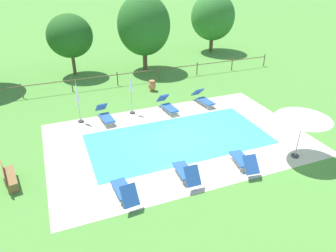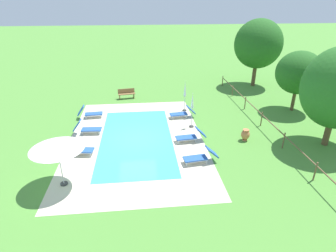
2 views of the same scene
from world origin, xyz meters
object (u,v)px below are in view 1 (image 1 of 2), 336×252
(patio_umbrella_closed_row_mid_west, at_px, (77,97))
(tree_west_mid, at_px, (213,17))
(sun_lounger_south_near_corner, at_px, (203,99))
(sun_lounger_north_mid, at_px, (124,191))
(sun_lounger_south_mid, at_px, (105,115))
(patio_umbrella_closed_row_west, at_px, (131,88))
(tree_centre, at_px, (70,36))
(wooden_bench_lawn_side, at_px, (8,176))
(sun_lounger_north_far, at_px, (168,105))
(patio_umbrella_open_foreground, at_px, (304,115))
(terracotta_urn_near_fence, at_px, (152,85))
(tree_far_west, at_px, (144,25))
(sun_lounger_north_near_steps, at_px, (243,160))
(sun_lounger_north_end, at_px, (186,172))

(patio_umbrella_closed_row_mid_west, bearing_deg, tree_west_mid, 37.51)
(sun_lounger_south_near_corner, height_order, patio_umbrella_closed_row_mid_west, patio_umbrella_closed_row_mid_west)
(sun_lounger_north_mid, bearing_deg, sun_lounger_south_near_corner, 44.84)
(sun_lounger_south_mid, distance_m, patio_umbrella_closed_row_west, 2.17)
(patio_umbrella_closed_row_west, relative_size, tree_centre, 0.53)
(tree_west_mid, distance_m, tree_centre, 13.98)
(wooden_bench_lawn_side, bearing_deg, patio_umbrella_closed_row_mid_west, 53.24)
(sun_lounger_north_far, relative_size, patio_umbrella_open_foreground, 0.79)
(patio_umbrella_closed_row_mid_west, bearing_deg, sun_lounger_north_mid, -84.88)
(patio_umbrella_closed_row_west, xyz_separation_m, wooden_bench_lawn_side, (-6.62, -4.75, -1.17))
(terracotta_urn_near_fence, height_order, tree_far_west, tree_far_west)
(sun_lounger_north_near_steps, bearing_deg, patio_umbrella_closed_row_west, 112.67)
(patio_umbrella_closed_row_mid_west, bearing_deg, patio_umbrella_open_foreground, -39.75)
(tree_west_mid, bearing_deg, tree_centre, -169.95)
(patio_umbrella_closed_row_west, bearing_deg, sun_lounger_north_far, -12.57)
(patio_umbrella_closed_row_west, xyz_separation_m, terracotta_urn_near_fence, (2.34, 3.05, -1.23))
(sun_lounger_north_far, bearing_deg, sun_lounger_north_end, -105.17)
(patio_umbrella_closed_row_west, bearing_deg, sun_lounger_south_near_corner, -4.65)
(patio_umbrella_closed_row_west, bearing_deg, patio_umbrella_closed_row_mid_west, -179.84)
(tree_centre, bearing_deg, sun_lounger_south_mid, -86.34)
(tree_west_mid, bearing_deg, tree_far_west, -157.67)
(tree_centre, bearing_deg, patio_umbrella_closed_row_mid_west, -95.04)
(tree_centre, bearing_deg, sun_lounger_north_near_steps, -71.51)
(patio_umbrella_closed_row_west, relative_size, tree_west_mid, 0.45)
(sun_lounger_north_end, bearing_deg, tree_west_mid, 58.65)
(sun_lounger_north_end, relative_size, tree_far_west, 0.31)
(sun_lounger_north_far, xyz_separation_m, patio_umbrella_closed_row_west, (-2.12, 0.47, 1.25))
(sun_lounger_south_near_corner, relative_size, sun_lounger_south_mid, 1.01)
(patio_umbrella_closed_row_mid_west, distance_m, wooden_bench_lawn_side, 6.03)
(sun_lounger_north_far, xyz_separation_m, terracotta_urn_near_fence, (0.22, 3.53, 0.02))
(sun_lounger_south_near_corner, bearing_deg, sun_lounger_north_near_steps, -102.83)
(sun_lounger_north_mid, bearing_deg, patio_umbrella_closed_row_west, 71.89)
(patio_umbrella_closed_row_mid_west, bearing_deg, tree_centre, 84.96)
(tree_west_mid, bearing_deg, patio_umbrella_closed_row_west, -135.79)
(patio_umbrella_closed_row_mid_west, bearing_deg, sun_lounger_north_far, -5.11)
(sun_lounger_north_mid, relative_size, wooden_bench_lawn_side, 1.21)
(sun_lounger_south_near_corner, distance_m, terracotta_urn_near_fence, 4.12)
(sun_lounger_north_end, bearing_deg, sun_lounger_south_mid, 106.80)
(wooden_bench_lawn_side, bearing_deg, patio_umbrella_open_foreground, -12.16)
(wooden_bench_lawn_side, bearing_deg, sun_lounger_south_near_corner, 21.28)
(sun_lounger_north_far, xyz_separation_m, patio_umbrella_open_foreground, (3.75, -6.97, 1.79))
(patio_umbrella_closed_row_west, relative_size, terracotta_urn_near_fence, 3.32)
(sun_lounger_north_near_steps, height_order, tree_west_mid, tree_west_mid)
(sun_lounger_south_near_corner, bearing_deg, patio_umbrella_closed_row_mid_west, 177.26)
(sun_lounger_north_end, distance_m, patio_umbrella_closed_row_mid_west, 7.99)
(tree_centre, bearing_deg, terracotta_urn_near_fence, -50.59)
(sun_lounger_north_end, bearing_deg, sun_lounger_north_near_steps, -3.16)
(sun_lounger_north_end, bearing_deg, terracotta_urn_near_fence, 78.76)
(patio_umbrella_closed_row_west, height_order, tree_centre, tree_centre)
(sun_lounger_south_near_corner, distance_m, patio_umbrella_closed_row_west, 4.80)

